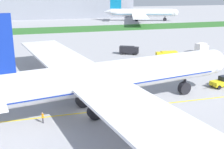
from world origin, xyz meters
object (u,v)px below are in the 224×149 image
at_px(airliner_foreground, 103,78).
at_px(parked_airliner_far_right, 140,13).
at_px(service_truck_baggage_loader, 166,55).
at_px(service_truck_fuel_bowser, 202,48).
at_px(service_truck_catering_van, 129,50).
at_px(pushback_tug, 221,82).
at_px(ground_crew_wingwalker_port, 43,117).

xyz_separation_m(airliner_foreground, parked_airliner_far_right, (59.65, 136.22, -0.40)).
relative_size(airliner_foreground, service_truck_baggage_loader, 13.34).
relative_size(service_truck_baggage_loader, service_truck_fuel_bowser, 1.22).
bearing_deg(service_truck_catering_van, parked_airliner_far_right, 66.82).
bearing_deg(service_truck_fuel_bowser, service_truck_baggage_loader, -157.75).
xyz_separation_m(airliner_foreground, pushback_tug, (27.21, 5.09, -4.69)).
relative_size(service_truck_fuel_bowser, parked_airliner_far_right, 0.07).
xyz_separation_m(service_truck_fuel_bowser, service_truck_catering_van, (-23.76, 4.03, -0.22)).
height_order(pushback_tug, ground_crew_wingwalker_port, pushback_tug).
bearing_deg(service_truck_catering_van, airliner_foreground, -114.72).
bearing_deg(airliner_foreground, service_truck_baggage_loader, 48.65).
distance_m(service_truck_baggage_loader, service_truck_catering_van, 13.17).
height_order(airliner_foreground, ground_crew_wingwalker_port, airliner_foreground).
distance_m(airliner_foreground, ground_crew_wingwalker_port, 11.57).
relative_size(ground_crew_wingwalker_port, service_truck_catering_van, 0.28).
bearing_deg(service_truck_fuel_bowser, ground_crew_wingwalker_port, -143.43).
height_order(pushback_tug, parked_airliner_far_right, parked_airliner_far_right).
height_order(pushback_tug, service_truck_fuel_bowser, service_truck_fuel_bowser).
xyz_separation_m(airliner_foreground, service_truck_fuel_bowser, (42.62, 36.93, -4.06)).
height_order(service_truck_baggage_loader, service_truck_catering_van, service_truck_baggage_loader).
relative_size(service_truck_baggage_loader, parked_airliner_far_right, 0.08).
xyz_separation_m(pushback_tug, service_truck_fuel_bowser, (15.41, 31.84, 0.63)).
xyz_separation_m(pushback_tug, ground_crew_wingwalker_port, (-37.53, -7.43, 0.02)).
distance_m(service_truck_catering_van, parked_airliner_far_right, 103.70).
xyz_separation_m(service_truck_baggage_loader, parked_airliner_far_right, (32.86, 105.77, 3.87)).
distance_m(airliner_foreground, service_truck_catering_van, 45.29).
bearing_deg(service_truck_baggage_loader, pushback_tug, -89.07).
xyz_separation_m(service_truck_fuel_bowser, parked_airliner_far_right, (17.03, 99.30, 3.66)).
distance_m(ground_crew_wingwalker_port, service_truck_catering_van, 52.21).
xyz_separation_m(ground_crew_wingwalker_port, service_truck_catering_van, (29.17, 43.30, 0.39)).
xyz_separation_m(ground_crew_wingwalker_port, parked_airliner_far_right, (69.97, 138.56, 4.27)).
relative_size(airliner_foreground, service_truck_catering_van, 13.45).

